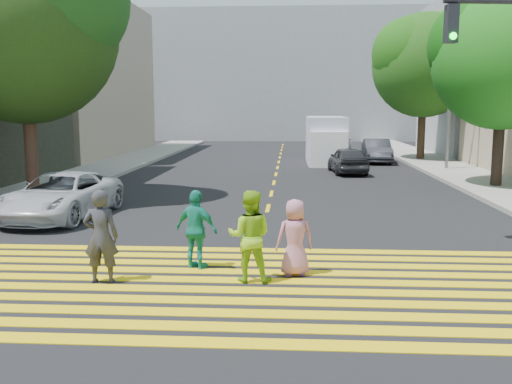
# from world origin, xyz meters

# --- Properties ---
(ground) EXTENTS (120.00, 120.00, 0.00)m
(ground) POSITION_xyz_m (0.00, 0.00, 0.00)
(ground) COLOR black
(sidewalk_left) EXTENTS (3.00, 40.00, 0.15)m
(sidewalk_left) POSITION_xyz_m (-8.50, 22.00, 0.07)
(sidewalk_left) COLOR gray
(sidewalk_left) RESTS_ON ground
(sidewalk_right) EXTENTS (3.00, 60.00, 0.15)m
(sidewalk_right) POSITION_xyz_m (8.50, 15.00, 0.07)
(sidewalk_right) COLOR gray
(sidewalk_right) RESTS_ON ground
(curb_red) EXTENTS (0.20, 8.00, 0.16)m
(curb_red) POSITION_xyz_m (-6.90, 6.00, 0.08)
(curb_red) COLOR maroon
(curb_red) RESTS_ON ground
(crosswalk) EXTENTS (13.40, 5.30, 0.01)m
(crosswalk) POSITION_xyz_m (0.00, 1.28, 0.01)
(crosswalk) COLOR yellow
(crosswalk) RESTS_ON ground
(lane_line) EXTENTS (0.12, 34.40, 0.01)m
(lane_line) POSITION_xyz_m (0.00, 22.50, 0.01)
(lane_line) COLOR yellow
(lane_line) RESTS_ON ground
(building_left_tan) EXTENTS (12.00, 16.00, 10.00)m
(building_left_tan) POSITION_xyz_m (-16.00, 28.00, 5.00)
(building_left_tan) COLOR tan
(building_left_tan) RESTS_ON ground
(backdrop_block) EXTENTS (30.00, 8.00, 12.00)m
(backdrop_block) POSITION_xyz_m (0.00, 48.00, 6.00)
(backdrop_block) COLOR gray
(backdrop_block) RESTS_ON ground
(tree_left) EXTENTS (8.05, 7.79, 8.72)m
(tree_left) POSITION_xyz_m (-7.87, 10.16, 5.88)
(tree_left) COLOR #342318
(tree_left) RESTS_ON ground
(tree_right_near) EXTENTS (7.08, 6.88, 7.56)m
(tree_right_near) POSITION_xyz_m (8.57, 13.71, 5.11)
(tree_right_near) COLOR black
(tree_right_near) RESTS_ON ground
(tree_right_far) EXTENTS (7.18, 6.96, 8.52)m
(tree_right_far) POSITION_xyz_m (8.25, 25.20, 5.75)
(tree_right_far) COLOR #3C2D19
(tree_right_far) RESTS_ON ground
(pedestrian_man) EXTENTS (0.64, 0.45, 1.67)m
(pedestrian_man) POSITION_xyz_m (-2.64, 1.32, 0.84)
(pedestrian_man) COLOR #313139
(pedestrian_man) RESTS_ON ground
(pedestrian_woman) EXTENTS (0.83, 0.66, 1.65)m
(pedestrian_woman) POSITION_xyz_m (-0.02, 1.55, 0.82)
(pedestrian_woman) COLOR #8BC71D
(pedestrian_woman) RESTS_ON ground
(pedestrian_child) EXTENTS (0.78, 0.60, 1.43)m
(pedestrian_child) POSITION_xyz_m (0.78, 1.98, 0.71)
(pedestrian_child) COLOR #BA6F8F
(pedestrian_child) RESTS_ON ground
(pedestrian_extra) EXTENTS (0.97, 0.71, 1.53)m
(pedestrian_extra) POSITION_xyz_m (-1.10, 2.29, 0.77)
(pedestrian_extra) COLOR #198B79
(pedestrian_extra) RESTS_ON ground
(white_sedan) EXTENTS (2.49, 4.73, 1.27)m
(white_sedan) POSITION_xyz_m (-5.73, 7.10, 0.63)
(white_sedan) COLOR silver
(white_sedan) RESTS_ON ground
(dark_car_near) EXTENTS (1.80, 3.84, 1.27)m
(dark_car_near) POSITION_xyz_m (3.37, 18.63, 0.64)
(dark_car_near) COLOR #222327
(dark_car_near) RESTS_ON ground
(silver_car) EXTENTS (2.53, 5.06, 1.41)m
(silver_car) POSITION_xyz_m (3.58, 29.08, 0.71)
(silver_car) COLOR gray
(silver_car) RESTS_ON ground
(dark_car_parked) EXTENTS (1.53, 4.06, 1.32)m
(dark_car_parked) POSITION_xyz_m (5.51, 24.12, 0.66)
(dark_car_parked) COLOR #25272E
(dark_car_parked) RESTS_ON ground
(white_van) EXTENTS (2.07, 5.45, 2.57)m
(white_van) POSITION_xyz_m (2.62, 23.51, 1.22)
(white_van) COLOR silver
(white_van) RESTS_ON ground
(street_lamp) EXTENTS (1.94, 0.67, 8.68)m
(street_lamp) POSITION_xyz_m (8.07, 19.85, 4.98)
(street_lamp) COLOR slate
(street_lamp) RESTS_ON ground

